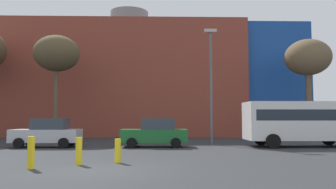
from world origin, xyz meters
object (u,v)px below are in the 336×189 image
Objects in this scene: parked_car_1 at (48,133)px; bare_tree_0 at (308,59)px; street_lamp at (211,78)px; bollard_yellow_0 at (118,151)px; bare_tree_1 at (57,54)px; white_bus at (302,120)px; parked_car_2 at (155,133)px; bollard_yellow_2 at (31,153)px; bollard_yellow_1 at (79,151)px.

bare_tree_0 is (18.65, 5.96, 5.63)m from parked_car_1.
parked_car_1 is 0.49× the size of bare_tree_0.
parked_car_1 is 10.82m from street_lamp.
bare_tree_1 is at bearing 116.71° from bollard_yellow_0.
parked_car_1 reaches higher than bollard_yellow_0.
street_lamp reaches higher than parked_car_1.
bare_tree_0 is (3.21, 6.10, 4.87)m from white_bus.
street_lamp is (3.66, 1.49, 3.50)m from parked_car_2.
white_bus is at bearing 33.12° from bollard_yellow_2.
street_lamp is (7.82, 10.19, 3.80)m from bollard_yellow_2.
bollard_yellow_0 is 10.75m from street_lamp.
bare_tree_1 is (-19.86, -0.56, 0.16)m from bare_tree_0.
white_bus reaches higher than bollard_yellow_0.
bare_tree_0 reaches higher than bollard_yellow_2.
white_bus is 0.89× the size of street_lamp.
parked_car_2 is at bearing -35.06° from bare_tree_1.
bare_tree_0 is 19.87m from bare_tree_1.
parked_car_2 is 3.57× the size of bollard_yellow_2.
parked_car_1 reaches higher than bollard_yellow_1.
parked_car_1 reaches higher than bollard_yellow_2.
parked_car_2 is 8.20m from bollard_yellow_1.
parked_car_1 is at bearing 115.76° from bollard_yellow_1.
bare_tree_1 is (-16.65, 5.53, 5.03)m from white_bus.
parked_car_2 is at bearing -0.87° from white_bus.
bare_tree_1 reaches higher than bollard_yellow_2.
white_bus is 6.12× the size of bollard_yellow_2.
street_lamp is at bearing -18.98° from bare_tree_1.
bare_tree_1 is (-7.69, 5.40, 5.80)m from parked_car_2.
bare_tree_0 is at bearing 27.68° from street_lamp.
bollard_yellow_2 is at bearing -151.67° from bollard_yellow_0.
bollard_yellow_0 is (-10.32, -7.05, -1.15)m from white_bus.
bollard_yellow_1 is 0.13× the size of street_lamp.
street_lamp is at bearing 52.50° from bollard_yellow_2.
parked_car_1 is at bearing -171.61° from street_lamp.
bare_tree_0 is at bearing -162.27° from parked_car_1.
bare_tree_0 reaches higher than white_bus.
parked_car_2 is 0.49× the size of bare_tree_1.
bollard_yellow_0 is at bearing 34.34° from white_bus.
street_lamp is at bearing -17.08° from white_bus.
white_bus is at bearing 32.91° from bollard_yellow_1.
parked_car_1 is 9.00m from bollard_yellow_2.
bare_tree_0 is at bearing 1.62° from bare_tree_1.
bollard_yellow_1 is (-1.39, -0.53, 0.05)m from bollard_yellow_0.
street_lamp is (11.35, -3.90, -2.30)m from bare_tree_1.
bare_tree_1 is 8.68× the size of bollard_yellow_0.
bollard_yellow_0 is (-13.53, -13.15, -6.02)m from bare_tree_0.
bare_tree_1 reaches higher than bollard_yellow_0.
bollard_yellow_2 is at bearing 64.42° from parked_car_2.
parked_car_2 is at bearing -153.91° from bare_tree_0.
bollard_yellow_2 is (3.53, -14.10, -6.10)m from bare_tree_1.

